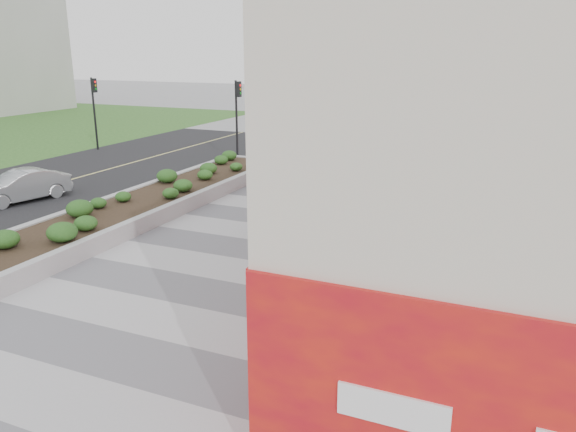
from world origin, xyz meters
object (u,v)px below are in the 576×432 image
traffic_signal_near (238,108)px  traffic_signal_far (94,103)px  skateboarder (258,211)px  planter (144,202)px  car_silver (21,186)px

traffic_signal_near → traffic_signal_far: size_ratio=1.00×
traffic_signal_far → skateboarder: traffic_signal_far is taller
traffic_signal_near → traffic_signal_far: same height
planter → traffic_signal_near: size_ratio=4.29×
traffic_signal_near → skateboarder: bearing=-58.9°
traffic_signal_far → planter: bearing=-42.5°
car_silver → skateboarder: bearing=16.1°
traffic_signal_near → car_silver: traffic_signal_near is taller
traffic_signal_near → car_silver: bearing=-108.4°
planter → skateboarder: size_ratio=12.62×
car_silver → traffic_signal_far: bearing=132.6°
planter → traffic_signal_near: (-1.73, 10.50, 2.34)m
traffic_signal_near → traffic_signal_far: 9.21m
planter → skateboarder: 4.89m
planter → traffic_signal_near: traffic_signal_near is taller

